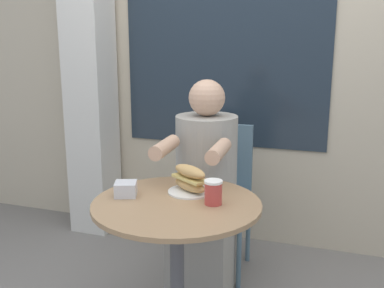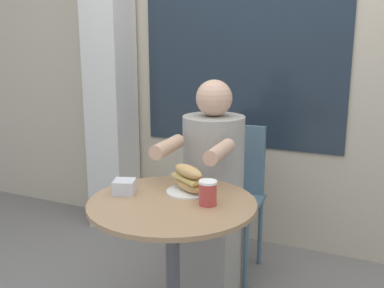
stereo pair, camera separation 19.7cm
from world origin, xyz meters
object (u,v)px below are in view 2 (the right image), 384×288
(cafe_table, at_px, (173,245))
(sandwich_on_plate, at_px, (188,180))
(seated_diner, at_px, (211,205))
(drink_cup, at_px, (208,193))
(diner_chair, at_px, (232,184))

(cafe_table, height_order, sandwich_on_plate, sandwich_on_plate)
(cafe_table, xyz_separation_m, seated_diner, (-0.04, 0.53, -0.01))
(seated_diner, height_order, sandwich_on_plate, seated_diner)
(cafe_table, distance_m, drink_cup, 0.29)
(diner_chair, bearing_deg, cafe_table, 90.25)
(cafe_table, xyz_separation_m, diner_chair, (-0.05, 0.87, -0.00))
(cafe_table, xyz_separation_m, sandwich_on_plate, (0.01, 0.13, 0.25))
(cafe_table, relative_size, diner_chair, 0.83)
(sandwich_on_plate, bearing_deg, seated_diner, 98.02)
(diner_chair, xyz_separation_m, sandwich_on_plate, (0.06, -0.74, 0.25))
(cafe_table, distance_m, diner_chair, 0.87)
(diner_chair, distance_m, sandwich_on_plate, 0.79)
(seated_diner, xyz_separation_m, sandwich_on_plate, (0.06, -0.40, 0.26))
(drink_cup, bearing_deg, sandwich_on_plate, 142.91)
(sandwich_on_plate, bearing_deg, cafe_table, -96.25)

